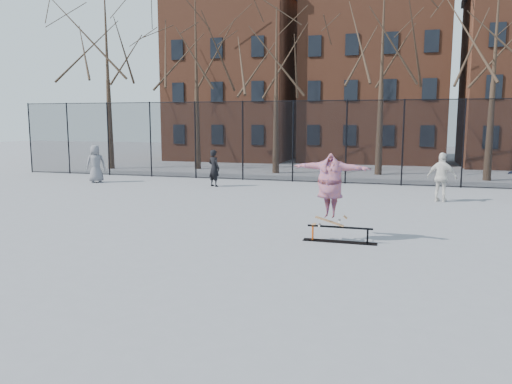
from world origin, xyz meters
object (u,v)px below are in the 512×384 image
(bystander_black, at_px, (214,168))
(bystander_grey, at_px, (96,164))
(skate_rail, at_px, (340,236))
(bystander_white, at_px, (442,177))
(skateboard, at_px, (329,224))
(skater, at_px, (330,190))

(bystander_black, bearing_deg, bystander_grey, 27.39)
(skate_rail, relative_size, bystander_white, 1.00)
(skateboard, relative_size, bystander_white, 0.43)
(skate_rail, relative_size, skater, 0.93)
(skater, distance_m, bystander_grey, 15.43)
(skateboard, xyz_separation_m, bystander_black, (-6.64, 8.98, 0.39))
(skater, xyz_separation_m, bystander_grey, (-12.74, 8.71, -0.39))
(bystander_grey, relative_size, bystander_white, 1.00)
(skate_rail, height_order, skater, skater)
(skater, distance_m, bystander_black, 11.18)
(skate_rail, xyz_separation_m, skater, (-0.27, 0.00, 1.15))
(skater, relative_size, bystander_black, 1.17)
(bystander_black, bearing_deg, skate_rail, 152.36)
(skateboard, bearing_deg, bystander_grey, 145.64)
(skater, relative_size, bystander_white, 1.07)
(bystander_black, relative_size, bystander_white, 0.92)
(skate_rail, xyz_separation_m, skateboard, (-0.27, 0.00, 0.30))
(bystander_black, distance_m, bystander_white, 9.89)
(skateboard, height_order, skater, skater)
(skater, height_order, bystander_black, skater)
(skateboard, bearing_deg, skate_rail, 0.00)
(bystander_white, bearing_deg, bystander_black, 9.76)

